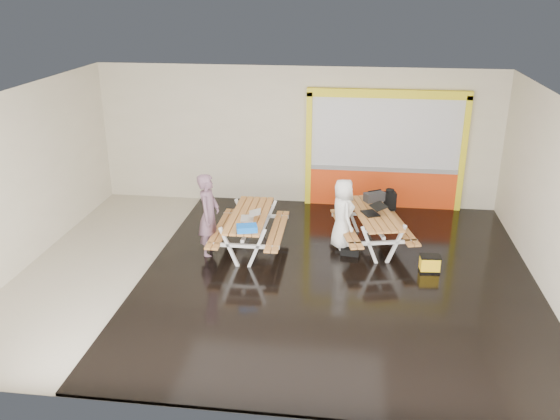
# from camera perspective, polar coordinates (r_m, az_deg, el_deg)

# --- Properties ---
(room) EXTENTS (10.02, 8.02, 3.52)m
(room) POSITION_cam_1_polar(r_m,az_deg,el_deg) (10.77, -0.62, 1.98)
(room) COLOR #BEB5A1
(room) RESTS_ON ground
(deck) EXTENTS (7.50, 7.98, 0.05)m
(deck) POSITION_cam_1_polar(r_m,az_deg,el_deg) (11.37, 5.70, -6.53)
(deck) COLOR black
(deck) RESTS_ON room
(kiosk) EXTENTS (3.88, 0.16, 3.00)m
(kiosk) POSITION_cam_1_polar(r_m,az_deg,el_deg) (14.54, 10.25, 5.55)
(kiosk) COLOR #F04312
(kiosk) RESTS_ON room
(picnic_table_left) EXTENTS (1.48, 2.15, 0.86)m
(picnic_table_left) POSITION_cam_1_polar(r_m,az_deg,el_deg) (12.15, -3.01, -1.28)
(picnic_table_left) COLOR #B47335
(picnic_table_left) RESTS_ON deck
(picnic_table_right) EXTENTS (1.88, 2.38, 0.84)m
(picnic_table_right) POSITION_cam_1_polar(r_m,az_deg,el_deg) (12.44, 9.13, -1.04)
(picnic_table_right) COLOR #B47335
(picnic_table_right) RESTS_ON deck
(person_left) EXTENTS (0.47, 0.67, 1.78)m
(person_left) POSITION_cam_1_polar(r_m,az_deg,el_deg) (11.97, -7.02, -0.54)
(person_left) COLOR #6F4F61
(person_left) RESTS_ON deck
(person_right) EXTENTS (0.69, 0.85, 1.50)m
(person_right) POSITION_cam_1_polar(r_m,az_deg,el_deg) (12.09, 6.19, -0.37)
(person_right) COLOR white
(person_right) RESTS_ON deck
(laptop_left) EXTENTS (0.45, 0.42, 0.17)m
(laptop_left) POSITION_cam_1_polar(r_m,az_deg,el_deg) (11.81, -2.98, -0.62)
(laptop_left) COLOR silver
(laptop_left) RESTS_ON picnic_table_left
(laptop_right) EXTENTS (0.58, 0.55, 0.19)m
(laptop_right) POSITION_cam_1_polar(r_m,az_deg,el_deg) (12.26, 9.17, -0.07)
(laptop_right) COLOR black
(laptop_right) RESTS_ON picnic_table_right
(blue_pouch) EXTENTS (0.45, 0.37, 0.12)m
(blue_pouch) POSITION_cam_1_polar(r_m,az_deg,el_deg) (11.24, -3.28, -1.80)
(blue_pouch) COLOR blue
(blue_pouch) RESTS_ON picnic_table_left
(toolbox) EXTENTS (0.49, 0.42, 0.26)m
(toolbox) POSITION_cam_1_polar(r_m,az_deg,el_deg) (12.97, 9.26, 1.31)
(toolbox) COLOR black
(toolbox) RESTS_ON picnic_table_right
(backpack) EXTENTS (0.32, 0.24, 0.48)m
(backpack) POSITION_cam_1_polar(r_m,az_deg,el_deg) (13.34, 10.71, 1.01)
(backpack) COLOR black
(backpack) RESTS_ON picnic_table_right
(dark_case) EXTENTS (0.41, 0.33, 0.14)m
(dark_case) POSITION_cam_1_polar(r_m,az_deg,el_deg) (12.22, 6.94, -4.00)
(dark_case) COLOR black
(dark_case) RESTS_ON deck
(fluke_bag) EXTENTS (0.41, 0.29, 0.34)m
(fluke_bag) POSITION_cam_1_polar(r_m,az_deg,el_deg) (11.75, 14.52, -5.16)
(fluke_bag) COLOR black
(fluke_bag) RESTS_ON deck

